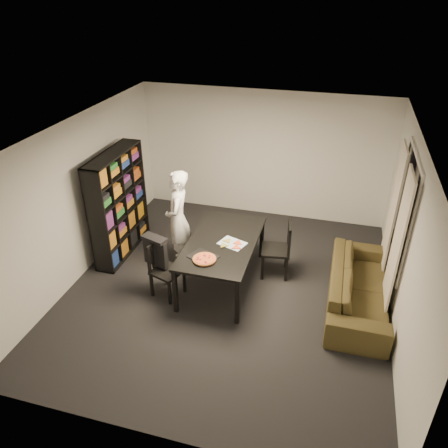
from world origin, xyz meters
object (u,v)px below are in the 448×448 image
(person, at_px, (178,219))
(baking_tray, at_px, (203,257))
(pepperoni_pizza, at_px, (204,259))
(dining_table, at_px, (222,245))
(bookshelf, at_px, (119,204))
(chair_left, at_px, (163,265))
(sofa, at_px, (359,287))
(chair_right, at_px, (282,246))

(person, distance_m, baking_tray, 1.14)
(pepperoni_pizza, bearing_deg, dining_table, 79.49)
(bookshelf, height_order, chair_left, bookshelf)
(pepperoni_pizza, height_order, sofa, pepperoni_pizza)
(dining_table, distance_m, pepperoni_pizza, 0.61)
(chair_right, bearing_deg, pepperoni_pizza, -51.58)
(chair_left, height_order, person, person)
(dining_table, relative_size, pepperoni_pizza, 5.43)
(baking_tray, height_order, sofa, baking_tray)
(chair_left, xyz_separation_m, pepperoni_pizza, (0.72, -0.08, 0.30))
(dining_table, height_order, chair_right, chair_right)
(pepperoni_pizza, bearing_deg, person, 129.03)
(person, xyz_separation_m, pepperoni_pizza, (0.77, -0.95, -0.05))
(dining_table, relative_size, chair_left, 2.07)
(bookshelf, relative_size, baking_tray, 4.75)
(chair_right, xyz_separation_m, sofa, (1.27, -0.47, -0.24))
(dining_table, bearing_deg, bookshelf, 167.68)
(chair_right, height_order, pepperoni_pizza, chair_right)
(dining_table, distance_m, chair_right, 1.02)
(chair_right, distance_m, baking_tray, 1.45)
(dining_table, height_order, pepperoni_pizza, pepperoni_pizza)
(person, xyz_separation_m, baking_tray, (0.73, -0.87, -0.07))
(dining_table, height_order, chair_left, chair_left)
(chair_left, distance_m, sofa, 3.03)
(chair_right, bearing_deg, bookshelf, -97.93)
(bookshelf, xyz_separation_m, person, (1.13, -0.08, -0.08))
(chair_left, relative_size, sofa, 0.41)
(person, relative_size, sofa, 0.78)
(baking_tray, relative_size, sofa, 0.18)
(chair_left, bearing_deg, pepperoni_pizza, -78.26)
(chair_left, distance_m, pepperoni_pizza, 0.78)
(person, bearing_deg, dining_table, 52.44)
(person, relative_size, pepperoni_pizza, 4.95)
(chair_left, relative_size, baking_tray, 2.30)
(person, bearing_deg, chair_right, 78.62)
(pepperoni_pizza, relative_size, sofa, 0.16)
(dining_table, xyz_separation_m, person, (-0.88, 0.37, 0.14))
(pepperoni_pizza, distance_m, sofa, 2.39)
(bookshelf, xyz_separation_m, chair_left, (1.19, -0.95, -0.43))
(bookshelf, distance_m, chair_right, 2.93)
(sofa, bearing_deg, dining_table, 90.20)
(bookshelf, xyz_separation_m, sofa, (4.17, -0.43, -0.63))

